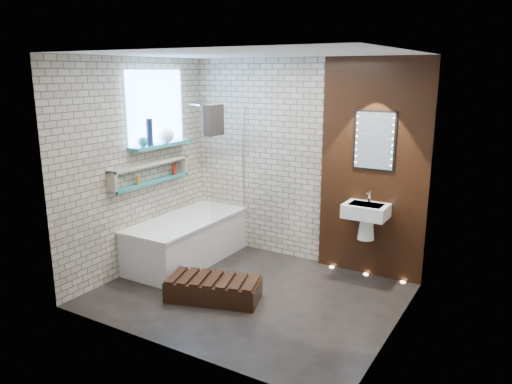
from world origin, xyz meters
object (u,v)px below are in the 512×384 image
Objects in this scene: bath_screen at (227,162)px; walnut_step at (213,290)px; led_mirror at (374,141)px; washbasin at (366,216)px; bathtub at (187,240)px.

bath_screen is 1.77m from walnut_step.
bath_screen is 2.00× the size of led_mirror.
led_mirror reaches higher than bath_screen.
walnut_step is (-1.22, -1.53, -1.54)m from led_mirror.
washbasin is at bearing 48.32° from walnut_step.
washbasin is at bearing -90.00° from led_mirror.
led_mirror is at bearing 10.66° from bath_screen.
washbasin is 0.58× the size of walnut_step.
bathtub is 1.24× the size of bath_screen.
led_mirror is (0.00, 0.16, 0.86)m from washbasin.
walnut_step is at bearing -128.61° from led_mirror.
washbasin is 0.83× the size of led_mirror.
washbasin is 1.96m from walnut_step.
walnut_step is at bearing -131.68° from washbasin.
led_mirror is 2.49m from walnut_step.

